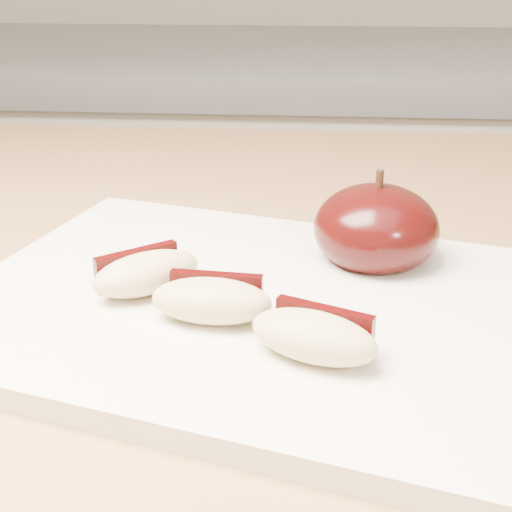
{
  "coord_description": "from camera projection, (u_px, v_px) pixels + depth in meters",
  "views": [
    {
      "loc": [
        0.01,
        0.04,
        1.09
      ],
      "look_at": [
        -0.01,
        0.39,
        0.94
      ],
      "focal_mm": 50.0,
      "sensor_mm": 36.0,
      "label": 1
    }
  ],
  "objects": [
    {
      "name": "back_cabinet",
      "position": [
        297.0,
        309.0,
        1.31
      ],
      "size": [
        2.4,
        0.62,
        0.94
      ],
      "color": "silver",
      "rests_on": "ground"
    },
    {
      "name": "cutting_board",
      "position": [
        256.0,
        308.0,
        0.4
      ],
      "size": [
        0.38,
        0.32,
        0.01
      ],
      "primitive_type": "cube",
      "rotation": [
        0.0,
        0.0,
        -0.27
      ],
      "color": "white",
      "rests_on": "island_counter"
    },
    {
      "name": "apple_half",
      "position": [
        376.0,
        229.0,
        0.43
      ],
      "size": [
        0.08,
        0.08,
        0.06
      ],
      "rotation": [
        0.0,
        0.0,
        -0.01
      ],
      "color": "black",
      "rests_on": "cutting_board"
    },
    {
      "name": "apple_wedge_a",
      "position": [
        146.0,
        273.0,
        0.4
      ],
      "size": [
        0.07,
        0.06,
        0.02
      ],
      "rotation": [
        0.0,
        0.0,
        0.66
      ],
      "color": "tan",
      "rests_on": "cutting_board"
    },
    {
      "name": "apple_wedge_b",
      "position": [
        212.0,
        300.0,
        0.37
      ],
      "size": [
        0.06,
        0.04,
        0.02
      ],
      "rotation": [
        0.0,
        0.0,
        -0.08
      ],
      "color": "tan",
      "rests_on": "cutting_board"
    },
    {
      "name": "apple_wedge_c",
      "position": [
        315.0,
        335.0,
        0.33
      ],
      "size": [
        0.07,
        0.05,
        0.02
      ],
      "rotation": [
        0.0,
        0.0,
        -0.4
      ],
      "color": "tan",
      "rests_on": "cutting_board"
    }
  ]
}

